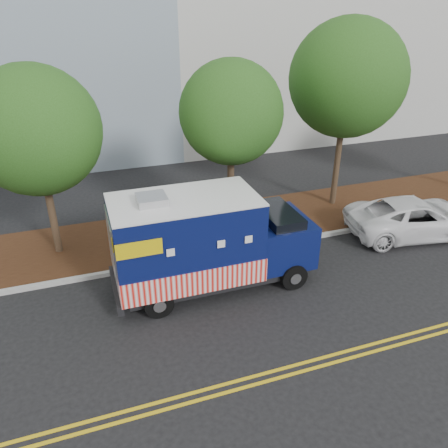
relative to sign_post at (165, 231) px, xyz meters
name	(u,v)px	position (x,y,z in m)	size (l,w,h in m)	color
ground	(216,279)	(1.32, -1.70, -1.20)	(120.00, 120.00, 0.00)	black
curb	(204,256)	(1.32, -0.30, -1.12)	(120.00, 0.18, 0.15)	#9E9E99
mulch_strip	(189,231)	(1.32, 1.80, -1.12)	(120.00, 4.00, 0.15)	black
centerline_near	(270,372)	(1.32, -6.15, -1.19)	(120.00, 0.10, 0.01)	gold
centerline_far	(274,379)	(1.32, -6.40, -1.19)	(120.00, 0.10, 0.01)	gold
tree_a	(36,131)	(-3.66, 1.74, 3.45)	(4.26, 4.26, 6.78)	#38281C
tree_b	(231,113)	(2.88, 1.14, 3.67)	(3.72, 3.72, 6.75)	#38281C
tree_c	(347,79)	(8.24, 2.20, 4.42)	(4.74, 4.74, 7.99)	#38281C
sign_post	(165,231)	(0.00, 0.00, 0.00)	(0.06, 0.06, 2.40)	#473828
food_truck	(204,244)	(0.86, -1.94, 0.36)	(6.55, 2.54, 3.44)	black
white_car	(415,217)	(9.81, -1.27, -0.45)	(2.48, 5.38, 1.49)	white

